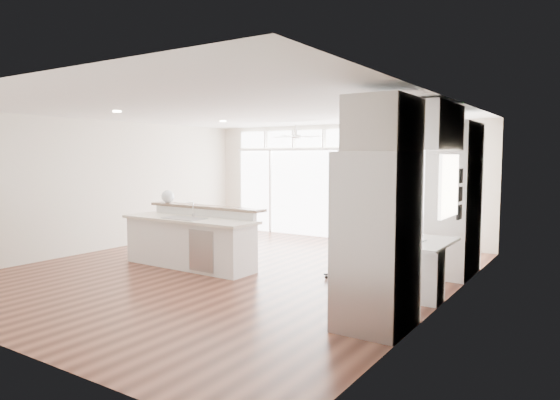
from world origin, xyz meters
The scene contains 23 objects.
floor centered at (0.00, 0.00, -0.01)m, with size 7.00×8.00×0.02m, color #401D13.
ceiling centered at (0.00, 0.00, 2.70)m, with size 7.00×8.00×0.02m, color white.
wall_back centered at (0.00, 4.00, 1.35)m, with size 7.00×0.04×2.70m, color beige.
wall_left centered at (-3.50, 0.00, 1.35)m, with size 0.04×8.00×2.70m, color beige.
wall_right centered at (3.50, 0.00, 1.35)m, with size 0.04×8.00×2.70m, color beige.
glass_wall centered at (0.00, 3.94, 1.05)m, with size 5.80×0.06×2.08m, color silver.
transom_row centered at (0.00, 3.94, 2.38)m, with size 5.90×0.06×0.40m, color silver.
desk_window centered at (3.46, 0.30, 1.55)m, with size 0.04×0.85×0.85m, color white.
ceiling_fan centered at (-0.50, 2.80, 2.48)m, with size 1.16×1.16×0.32m, color white.
recessed_lights centered at (0.00, 0.20, 2.68)m, with size 3.40×3.00×0.02m, color white.
oven_cabinet centered at (3.17, 1.80, 1.25)m, with size 0.64×1.20×2.50m, color white.
desk_nook centered at (3.13, 0.30, 0.38)m, with size 0.72×1.30×0.76m, color white.
upper_cabinets centered at (3.17, 0.30, 2.35)m, with size 0.64×1.30×0.64m, color white.
refrigerator centered at (3.11, -1.35, 1.00)m, with size 0.76×0.90×2.00m, color #AEAEB3.
fridge_cabinet centered at (3.17, -1.35, 2.30)m, with size 0.64×0.90×0.60m, color white.
framed_photos centered at (3.46, 0.92, 1.40)m, with size 0.06×0.22×0.80m, color black.
kitchen_island centered at (-0.86, -0.21, 0.53)m, with size 2.66×1.00×1.06m, color white.
rug centered at (2.03, 0.96, 0.01)m, with size 0.85×0.61×0.01m, color #381F12.
office_chair centered at (1.85, 0.46, 0.52)m, with size 0.54×0.50×1.04m, color black.
fishbowl centered at (-1.81, 0.21, 1.18)m, with size 0.25×0.25×0.25m, color silver.
monitor centered at (3.05, 0.30, 0.94)m, with size 0.07×0.43×0.36m, color black.
keyboard centered at (2.88, 0.30, 0.77)m, with size 0.12×0.33×0.02m, color silver.
potted_plant centered at (3.17, 1.80, 2.62)m, with size 0.28×0.31×0.25m, color #2D6029.
Camera 1 is at (5.25, -6.59, 1.95)m, focal length 32.00 mm.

